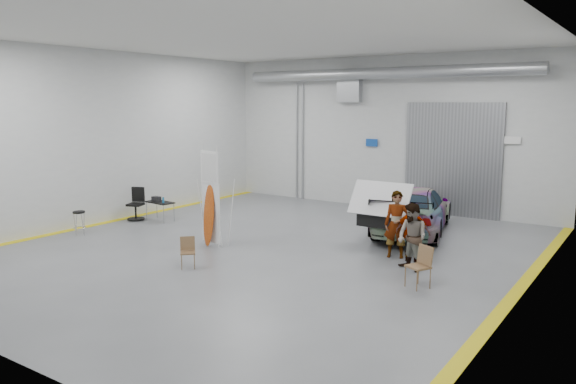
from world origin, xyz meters
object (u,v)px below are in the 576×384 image
Objects in this scene: person_a at (397,224)px; work_table at (159,202)px; folding_chair_far at (418,275)px; sedan_car at (413,209)px; person_b at (412,237)px; surfboard_display at (211,206)px; office_chair at (137,206)px; folding_chair_near at (188,258)px; shop_stool at (79,223)px; person_c at (413,232)px.

work_table is at bearing 165.47° from person_a.
folding_chair_far is at bearing -71.35° from person_a.
person_b reaches higher than sedan_car.
sedan_car is 4.62× the size of work_table.
folding_chair_far is at bearing 10.63° from surfboard_display.
surfboard_display is 4.99m from office_chair.
shop_stool is (-5.38, 0.65, 0.14)m from folding_chair_near.
shop_stool is at bearing 128.53° from folding_chair_near.
shop_stool is (-9.40, -3.26, -0.54)m from person_a.
person_a is 0.62× the size of surfboard_display.
person_b is 0.58× the size of surfboard_display.
person_b is at bearing 21.90° from surfboard_display.
office_chair is (-5.74, 3.32, 0.26)m from folding_chair_near.
surfboard_display is 4.67m from shop_stool.
office_chair is (-11.20, 1.50, 0.21)m from folding_chair_far.
folding_chair_far is at bearing -29.23° from office_chair.
person_a is 2.35× the size of folding_chair_near.
shop_stool is at bearing -97.35° from work_table.
office_chair is (-10.57, 0.33, -0.36)m from person_b.
surfboard_display is at bearing 36.30° from sedan_car.
folding_chair_far is (2.21, -5.17, -0.46)m from sedan_car.
work_table is at bearing -3.00° from person_c.
person_c is 5.82m from surfboard_display.
person_c reaches higher than shop_stool.
folding_chair_far is at bearing -36.53° from person_b.
office_chair reaches higher than folding_chair_far.
folding_chair_far is at bearing -26.14° from folding_chair_near.
work_table reaches higher than folding_chair_near.
person_c is (0.52, -0.12, -0.13)m from person_a.
folding_chair_far is 0.84× the size of office_chair.
shop_stool is at bearing -104.07° from office_chair.
person_b is at bearing -12.83° from folding_chair_near.
office_chair is (-8.99, -3.67, -0.26)m from sedan_car.
surfboard_display is (-5.81, -1.01, 0.35)m from person_b.
work_table is (-4.01, 1.70, -0.53)m from surfboard_display.
shop_stool is at bearing -147.03° from folding_chair_far.
folding_chair_near is (-4.02, -3.91, -0.68)m from person_a.
office_chair is at bearing -1.00° from person_c.
person_a is at bearing 33.16° from surfboard_display.
sedan_car is at bearing 21.86° from work_table.
surfboard_display is 4.39m from work_table.
person_b is 5.91m from surfboard_display.
folding_chair_near is 0.68× the size of office_chair.
person_b is (1.58, -4.00, 0.10)m from sedan_car.
sedan_car reaches higher than work_table.
office_chair reaches higher than folding_chair_near.
person_a reaches higher than office_chair.
sedan_car is 2.85× the size of person_a.
office_chair is at bearing -160.80° from folding_chair_far.
surfboard_display is 2.62× the size of work_table.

